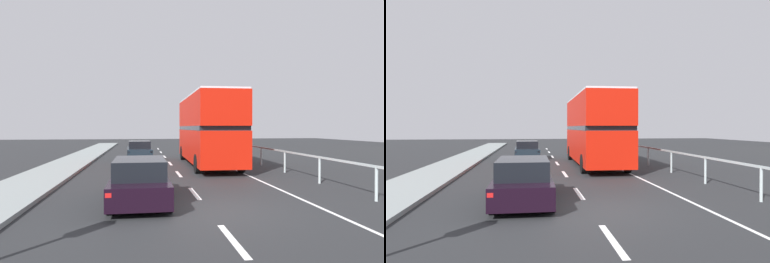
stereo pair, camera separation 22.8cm
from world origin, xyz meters
TOP-DOWN VIEW (x-y plane):
  - ground_plane at (0.00, 0.00)m, footprint 73.01×120.00m
  - lane_paint_markings at (2.15, 8.47)m, footprint 3.51×46.00m
  - bridge_side_railing at (5.62, 9.00)m, footprint 0.10×42.00m
  - double_decker_bus_red at (2.24, 11.26)m, footprint 2.79×10.51m
  - hatchback_car_near at (-1.96, 1.36)m, footprint 1.85×4.51m
  - sedan_car_ahead at (-2.02, 16.06)m, footprint 1.93×4.09m

SIDE VIEW (x-z plane):
  - ground_plane at x=0.00m, z-range -0.10..0.00m
  - lane_paint_markings at x=2.15m, z-range 0.00..0.01m
  - sedan_car_ahead at x=-2.02m, z-range -0.03..1.35m
  - hatchback_car_near at x=-1.96m, z-range -0.03..1.37m
  - bridge_side_railing at x=5.62m, z-range 0.35..1.52m
  - double_decker_bus_red at x=2.24m, z-range 0.15..4.52m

